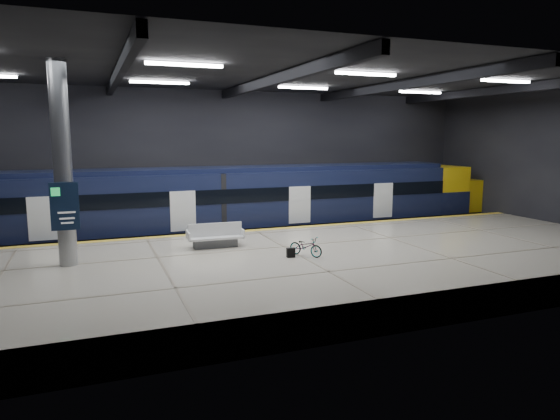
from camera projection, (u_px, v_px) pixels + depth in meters
ground at (275, 267)px, 21.15m from camera, size 30.00×30.00×0.00m
room_shell at (275, 131)px, 20.32m from camera, size 30.10×16.10×8.05m
platform at (299, 269)px, 18.77m from camera, size 30.00×11.00×1.10m
safety_strip at (255, 230)px, 23.53m from camera, size 30.00×0.40×0.01m
rails at (239, 240)px, 26.22m from camera, size 30.00×1.52×0.16m
train at (268, 201)px, 26.52m from camera, size 29.40×2.84×3.79m
bench at (215, 239)px, 19.92m from camera, size 2.26×1.01×0.98m
bicycle at (306, 246)px, 18.45m from camera, size 1.17×1.41×0.73m
pannier_bag at (291, 253)px, 18.27m from camera, size 0.32×0.21×0.35m
info_column at (63, 168)px, 16.70m from camera, size 0.90×0.78×6.90m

